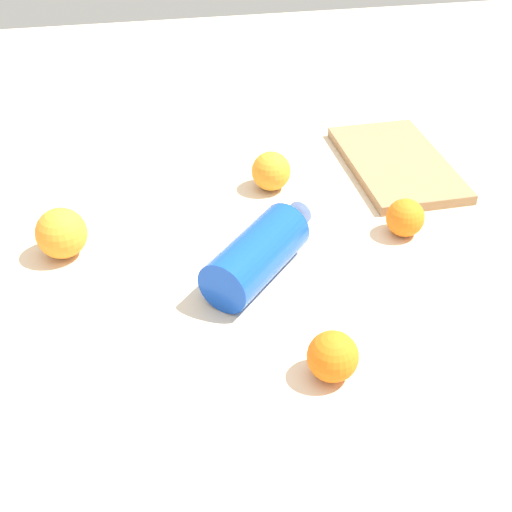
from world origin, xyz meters
TOP-DOWN VIEW (x-y plane):
  - ground_plane at (0.00, 0.00)m, footprint 2.40×2.40m
  - water_bottle at (-0.04, 0.01)m, footprint 0.22×0.21m
  - orange_0 at (0.19, 0.05)m, footprint 0.06×0.06m
  - orange_1 at (-0.09, 0.24)m, footprint 0.06×0.06m
  - orange_2 at (-0.26, 0.07)m, footprint 0.07×0.07m
  - orange_3 at (-0.13, -0.28)m, footprint 0.08×0.08m
  - cutting_board at (-0.29, 0.31)m, footprint 0.31×0.18m

SIDE VIEW (x-z plane):
  - ground_plane at x=0.00m, z-range 0.00..0.00m
  - cutting_board at x=-0.29m, z-range 0.00..0.02m
  - orange_1 at x=-0.09m, z-range 0.00..0.06m
  - orange_0 at x=0.19m, z-range 0.00..0.06m
  - orange_2 at x=-0.26m, z-range 0.00..0.07m
  - orange_3 at x=-0.13m, z-range 0.00..0.08m
  - water_bottle at x=-0.04m, z-range 0.00..0.08m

